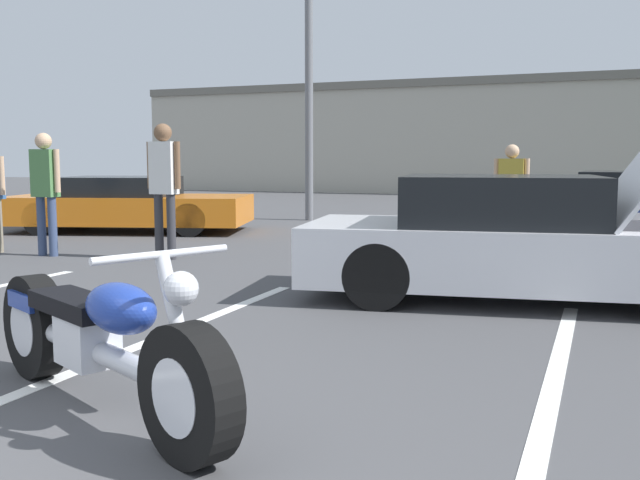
% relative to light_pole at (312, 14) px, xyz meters
% --- Properties ---
extents(parking_stripe_middle, '(0.12, 5.99, 0.01)m').
position_rel_light_pole_xyz_m(parking_stripe_middle, '(2.95, -10.91, -4.52)').
color(parking_stripe_middle, white).
rests_on(parking_stripe_middle, ground).
extents(parking_stripe_back, '(0.12, 5.99, 0.01)m').
position_rel_light_pole_xyz_m(parking_stripe_back, '(5.87, -10.91, -4.52)').
color(parking_stripe_back, white).
rests_on(parking_stripe_back, ground).
extents(far_building, '(32.00, 4.20, 4.40)m').
position_rel_light_pole_xyz_m(far_building, '(3.26, 14.17, -2.19)').
color(far_building, '#B2AD9E').
rests_on(far_building, ground).
extents(light_pole, '(1.21, 0.28, 8.28)m').
position_rel_light_pole_xyz_m(light_pole, '(0.00, 0.00, 0.00)').
color(light_pole, slate).
rests_on(light_pole, ground).
extents(motorcycle, '(2.28, 1.22, 0.96)m').
position_rel_light_pole_xyz_m(motorcycle, '(3.60, -11.74, -4.13)').
color(motorcycle, black).
rests_on(motorcycle, ground).
extents(show_car_hood_open, '(4.33, 2.36, 1.93)m').
position_rel_light_pole_xyz_m(show_car_hood_open, '(5.35, -7.66, -3.94)').
color(show_car_hood_open, silver).
rests_on(show_car_hood_open, ground).
extents(parked_car_left_row, '(4.79, 3.08, 1.04)m').
position_rel_light_pole_xyz_m(parked_car_left_row, '(-2.30, -3.60, -4.02)').
color(parked_car_left_row, orange).
rests_on(parked_car_left_row, ground).
extents(spectator_near_motorcycle, '(0.52, 0.23, 1.74)m').
position_rel_light_pole_xyz_m(spectator_near_motorcycle, '(-1.24, -6.88, -3.49)').
color(spectator_near_motorcycle, '#38476B').
rests_on(spectator_near_motorcycle, ground).
extents(spectator_by_show_car, '(0.52, 0.21, 1.59)m').
position_rel_light_pole_xyz_m(spectator_by_show_car, '(4.81, -3.85, -3.59)').
color(spectator_by_show_car, '#333338').
rests_on(spectator_by_show_car, ground).
extents(spectator_midground, '(0.52, 0.24, 1.85)m').
position_rel_light_pole_xyz_m(spectator_midground, '(0.51, -6.53, -3.41)').
color(spectator_midground, '#333338').
rests_on(spectator_midground, ground).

